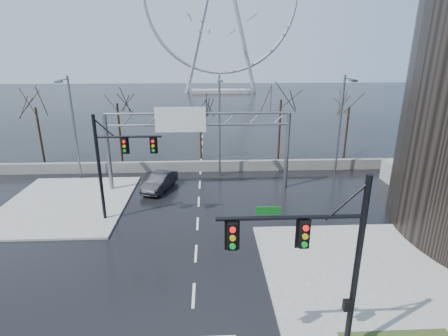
{
  "coord_description": "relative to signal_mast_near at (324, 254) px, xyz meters",
  "views": [
    {
      "loc": [
        0.89,
        -15.22,
        12.07
      ],
      "look_at": [
        2.0,
        8.93,
        4.0
      ],
      "focal_mm": 28.0,
      "sensor_mm": 36.0,
      "label": 1
    }
  ],
  "objects": [
    {
      "name": "sidewalk_far",
      "position": [
        -16.14,
        16.04,
        -4.8
      ],
      "size": [
        10.0,
        12.0,
        0.15
      ],
      "primitive_type": "cube",
      "color": "gray",
      "rests_on": "ground"
    },
    {
      "name": "signal_mast_near",
      "position": [
        0.0,
        0.0,
        0.0
      ],
      "size": [
        5.52,
        0.41,
        8.0
      ],
      "color": "black",
      "rests_on": "ground"
    },
    {
      "name": "sign_gantry",
      "position": [
        -5.52,
        19.0,
        0.31
      ],
      "size": [
        16.36,
        0.4,
        7.6
      ],
      "color": "slate",
      "rests_on": "ground"
    },
    {
      "name": "streetlight_right",
      "position": [
        8.86,
        22.2,
        1.01
      ],
      "size": [
        0.5,
        2.55,
        10.0
      ],
      "color": "slate",
      "rests_on": "ground"
    },
    {
      "name": "tree_far_right",
      "position": [
        11.86,
        28.04,
        0.54
      ],
      "size": [
        3.4,
        3.4,
        6.8
      ],
      "color": "black",
      "rests_on": "ground"
    },
    {
      "name": "barrier_wall",
      "position": [
        -5.14,
        24.04,
        -4.32
      ],
      "size": [
        52.0,
        0.5,
        1.1
      ],
      "primitive_type": "cube",
      "color": "slate",
      "rests_on": "ground"
    },
    {
      "name": "tree_far_left",
      "position": [
        -23.14,
        28.04,
        0.7
      ],
      "size": [
        3.5,
        3.5,
        7.0
      ],
      "color": "black",
      "rests_on": "ground"
    },
    {
      "name": "sidewalk_right_ext",
      "position": [
        4.86,
        6.04,
        -4.8
      ],
      "size": [
        12.0,
        10.0,
        0.15
      ],
      "primitive_type": "cube",
      "color": "gray",
      "rests_on": "ground"
    },
    {
      "name": "streetlight_mid",
      "position": [
        -3.14,
        22.2,
        1.01
      ],
      "size": [
        0.5,
        2.55,
        10.0
      ],
      "color": "slate",
      "rests_on": "ground"
    },
    {
      "name": "streetlight_left",
      "position": [
        -17.14,
        22.2,
        1.01
      ],
      "size": [
        0.5,
        2.55,
        10.0
      ],
      "color": "slate",
      "rests_on": "ground"
    },
    {
      "name": "tree_right",
      "position": [
        3.86,
        27.54,
        1.34
      ],
      "size": [
        3.9,
        3.9,
        7.8
      ],
      "color": "black",
      "rests_on": "ground"
    },
    {
      "name": "ground",
      "position": [
        -5.14,
        4.04,
        -4.87
      ],
      "size": [
        260.0,
        260.0,
        0.0
      ],
      "primitive_type": "plane",
      "color": "black",
      "rests_on": "ground"
    },
    {
      "name": "tree_center",
      "position": [
        -5.14,
        28.54,
        0.3
      ],
      "size": [
        3.25,
        3.25,
        6.5
      ],
      "color": "black",
      "rests_on": "ground"
    },
    {
      "name": "car",
      "position": [
        -8.77,
        19.0,
        -4.1
      ],
      "size": [
        3.05,
        4.98,
        1.55
      ],
      "primitive_type": "imported",
      "rotation": [
        0.0,
        0.0,
        -0.32
      ],
      "color": "black",
      "rests_on": "ground"
    },
    {
      "name": "tree_left",
      "position": [
        -14.14,
        27.54,
        1.1
      ],
      "size": [
        3.75,
        3.75,
        7.5
      ],
      "color": "black",
      "rests_on": "ground"
    },
    {
      "name": "ferris_wheel",
      "position": [
        -0.14,
        99.04,
        21.26
      ],
      "size": [
        45.0,
        6.0,
        50.91
      ],
      "color": "gray",
      "rests_on": "ground"
    },
    {
      "name": "signal_mast_far",
      "position": [
        -11.01,
        13.0,
        -0.04
      ],
      "size": [
        4.72,
        0.41,
        8.0
      ],
      "color": "black",
      "rests_on": "ground"
    }
  ]
}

